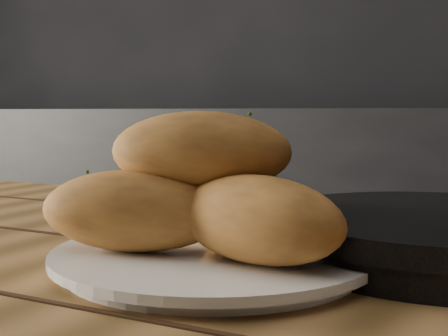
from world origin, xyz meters
TOP-DOWN VIEW (x-y plane):
  - counter at (0.00, 1.70)m, footprint 2.80×0.60m
  - plate at (0.63, 0.47)m, footprint 0.29×0.29m
  - bread_rolls at (0.62, 0.47)m, footprint 0.30×0.25m
  - skillet at (0.80, 0.61)m, footprint 0.46×0.32m

SIDE VIEW (x-z plane):
  - counter at x=0.00m, z-range 0.00..0.90m
  - plate at x=0.63m, z-range 0.75..0.77m
  - skillet at x=0.80m, z-range 0.75..0.80m
  - bread_rolls at x=0.62m, z-range 0.76..0.88m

